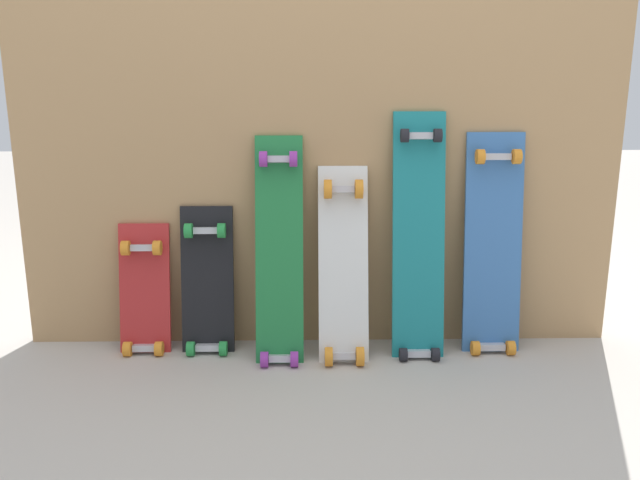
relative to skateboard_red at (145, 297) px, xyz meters
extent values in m
plane|color=#B2AAA0|center=(0.67, 0.02, -0.21)|extent=(12.00, 12.00, 0.00)
cube|color=tan|center=(0.67, 0.09, 0.61)|extent=(2.27, 0.04, 1.64)
cube|color=#B22626|center=(0.00, 0.01, 0.00)|extent=(0.19, 0.12, 0.55)
cube|color=#B7B7BF|center=(0.00, -0.05, -0.18)|extent=(0.09, 0.04, 0.03)
cube|color=#B7B7BF|center=(0.00, 0.02, 0.19)|extent=(0.09, 0.04, 0.03)
cylinder|color=orange|center=(-0.06, -0.07, -0.18)|extent=(0.03, 0.06, 0.06)
cylinder|color=orange|center=(0.06, -0.07, -0.18)|extent=(0.03, 0.06, 0.06)
cylinder|color=orange|center=(-0.06, 0.00, 0.19)|extent=(0.03, 0.06, 0.06)
cylinder|color=orange|center=(0.06, 0.00, 0.19)|extent=(0.03, 0.06, 0.06)
cube|color=black|center=(0.24, 0.01, 0.03)|extent=(0.20, 0.12, 0.62)
cube|color=#B7B7BF|center=(0.24, -0.05, -0.18)|extent=(0.09, 0.04, 0.03)
cube|color=#B7B7BF|center=(0.24, 0.02, 0.26)|extent=(0.09, 0.04, 0.03)
cylinder|color=#268C3F|center=(0.18, -0.07, -0.18)|extent=(0.03, 0.06, 0.06)
cylinder|color=#268C3F|center=(0.30, -0.07, -0.18)|extent=(0.03, 0.06, 0.06)
cylinder|color=#268C3F|center=(0.18, 0.01, 0.26)|extent=(0.03, 0.06, 0.06)
cylinder|color=#268C3F|center=(0.30, 0.01, 0.26)|extent=(0.03, 0.06, 0.06)
cube|color=#1E7238|center=(0.52, -0.05, 0.16)|extent=(0.18, 0.23, 0.88)
cube|color=#B7B7BF|center=(0.52, -0.16, -0.18)|extent=(0.08, 0.04, 0.03)
cube|color=#B7B7BF|center=(0.52, 0.02, 0.52)|extent=(0.08, 0.04, 0.03)
cylinder|color=purple|center=(0.46, -0.18, -0.18)|extent=(0.03, 0.06, 0.06)
cylinder|color=purple|center=(0.57, -0.18, -0.18)|extent=(0.03, 0.06, 0.06)
cylinder|color=purple|center=(0.46, 0.00, 0.53)|extent=(0.03, 0.06, 0.06)
cylinder|color=purple|center=(0.57, 0.00, 0.53)|extent=(0.03, 0.06, 0.06)
cube|color=silver|center=(0.75, -0.05, 0.11)|extent=(0.18, 0.23, 0.77)
cube|color=#B7B7BF|center=(0.75, -0.15, -0.18)|extent=(0.08, 0.04, 0.03)
cube|color=#B7B7BF|center=(0.75, 0.01, 0.41)|extent=(0.08, 0.04, 0.03)
cylinder|color=orange|center=(0.69, -0.17, -0.17)|extent=(0.03, 0.07, 0.07)
cylinder|color=orange|center=(0.81, -0.17, -0.17)|extent=(0.03, 0.07, 0.07)
cylinder|color=orange|center=(0.69, 0.00, 0.41)|extent=(0.03, 0.07, 0.07)
cylinder|color=orange|center=(0.81, 0.00, 0.41)|extent=(0.03, 0.07, 0.07)
cube|color=#197A7F|center=(1.03, -0.02, 0.21)|extent=(0.19, 0.19, 0.97)
cube|color=#B7B7BF|center=(1.03, -0.12, -0.19)|extent=(0.09, 0.04, 0.03)
cube|color=#B7B7BF|center=(1.03, 0.02, 0.61)|extent=(0.09, 0.04, 0.03)
cylinder|color=black|center=(0.97, -0.13, -0.18)|extent=(0.03, 0.05, 0.05)
cylinder|color=black|center=(1.09, -0.13, -0.18)|extent=(0.03, 0.05, 0.05)
cylinder|color=black|center=(0.97, 0.01, 0.61)|extent=(0.03, 0.05, 0.05)
cylinder|color=black|center=(1.09, 0.01, 0.61)|extent=(0.03, 0.05, 0.05)
cube|color=#386BAD|center=(1.32, 0.00, 0.17)|extent=(0.22, 0.13, 0.89)
cube|color=#B7B7BF|center=(1.32, -0.07, -0.18)|extent=(0.10, 0.04, 0.03)
cube|color=#B7B7BF|center=(1.32, 0.03, 0.53)|extent=(0.10, 0.04, 0.03)
cylinder|color=orange|center=(1.25, -0.09, -0.18)|extent=(0.03, 0.05, 0.05)
cylinder|color=orange|center=(1.39, -0.09, -0.18)|extent=(0.03, 0.05, 0.05)
cylinder|color=orange|center=(1.25, 0.01, 0.53)|extent=(0.03, 0.05, 0.05)
cylinder|color=orange|center=(1.39, 0.01, 0.53)|extent=(0.03, 0.05, 0.05)
camera|label=1|loc=(0.62, -2.49, 0.87)|focal=38.83mm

